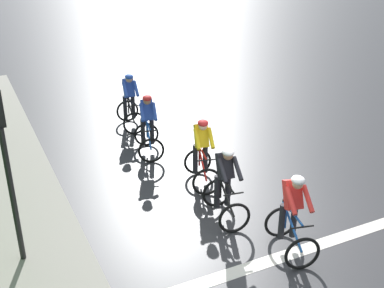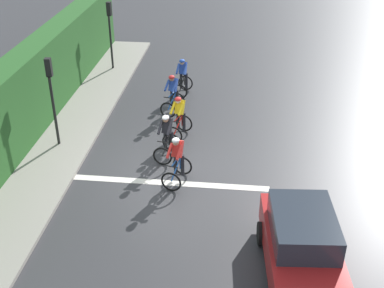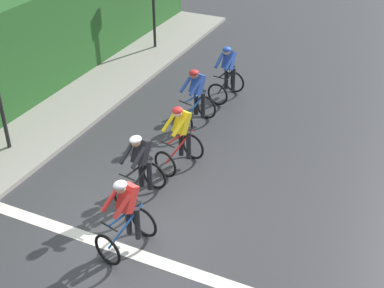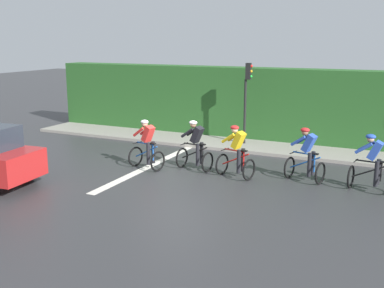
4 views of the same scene
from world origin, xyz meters
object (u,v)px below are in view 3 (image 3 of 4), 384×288
(cyclist_second, at_px, (196,99))
(cyclist_fourth, at_px, (140,169))
(cyclist_trailing, at_px, (126,216))
(cyclist_mid, at_px, (180,138))
(cyclist_lead, at_px, (227,74))

(cyclist_second, xyz_separation_m, cyclist_fourth, (0.31, -3.57, 0.00))
(cyclist_trailing, bearing_deg, cyclist_mid, 96.29)
(cyclist_lead, relative_size, cyclist_trailing, 1.00)
(cyclist_lead, height_order, cyclist_second, same)
(cyclist_trailing, bearing_deg, cyclist_lead, 95.78)
(cyclist_lead, relative_size, cyclist_mid, 1.00)
(cyclist_lead, xyz_separation_m, cyclist_mid, (0.37, -3.92, 0.00))
(cyclist_mid, xyz_separation_m, cyclist_fourth, (-0.23, -1.52, 0.00))
(cyclist_second, relative_size, cyclist_mid, 1.00)
(cyclist_lead, bearing_deg, cyclist_fourth, -88.50)
(cyclist_lead, distance_m, cyclist_second, 1.88)
(cyclist_second, relative_size, cyclist_trailing, 1.00)
(cyclist_fourth, bearing_deg, cyclist_lead, 91.50)
(cyclist_second, distance_m, cyclist_mid, 2.12)
(cyclist_second, bearing_deg, cyclist_mid, -75.36)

